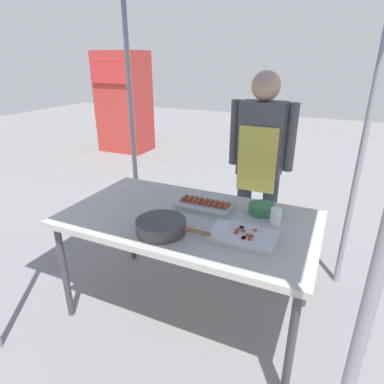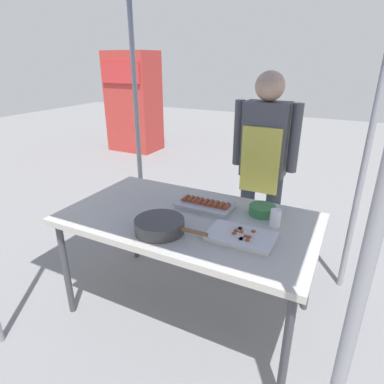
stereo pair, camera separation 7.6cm
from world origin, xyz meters
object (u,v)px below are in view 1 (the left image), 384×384
at_px(tray_grilled_sausages, 205,205).
at_px(drink_cup_near_edge, 276,216).
at_px(tray_meat_skewers, 243,235).
at_px(cooking_wok, 161,226).
at_px(vendor_woman, 260,157).
at_px(stall_table, 189,224).
at_px(condiment_bowl, 262,209).
at_px(neighbor_stall_left, 124,102).

xyz_separation_m(tray_grilled_sausages, drink_cup_near_edge, (0.48, -0.04, 0.03)).
height_order(tray_grilled_sausages, tray_meat_skewers, tray_grilled_sausages).
height_order(tray_grilled_sausages, cooking_wok, cooking_wok).
bearing_deg(drink_cup_near_edge, tray_grilled_sausages, 174.80).
xyz_separation_m(drink_cup_near_edge, vendor_woman, (-0.28, 0.71, 0.15)).
distance_m(stall_table, tray_grilled_sausages, 0.19).
xyz_separation_m(tray_meat_skewers, cooking_wok, (-0.45, -0.13, 0.03)).
bearing_deg(vendor_woman, drink_cup_near_edge, 111.63).
bearing_deg(drink_cup_near_edge, tray_meat_skewers, -118.16).
height_order(tray_grilled_sausages, condiment_bowl, condiment_bowl).
bearing_deg(drink_cup_near_edge, condiment_bowl, 133.56).
xyz_separation_m(stall_table, tray_meat_skewers, (0.39, -0.12, 0.07)).
height_order(tray_meat_skewers, condiment_bowl, condiment_bowl).
bearing_deg(tray_meat_skewers, cooking_wok, -163.71).
xyz_separation_m(stall_table, condiment_bowl, (0.41, 0.24, 0.08)).
relative_size(cooking_wok, vendor_woman, 0.28).
xyz_separation_m(stall_table, tray_grilled_sausages, (0.04, 0.17, 0.07)).
bearing_deg(tray_grilled_sausages, condiment_bowl, 11.36).
relative_size(stall_table, condiment_bowl, 9.42).
bearing_deg(neighbor_stall_left, condiment_bowl, -43.79).
relative_size(tray_grilled_sausages, tray_meat_skewers, 1.00).
distance_m(stall_table, tray_meat_skewers, 0.42).
bearing_deg(drink_cup_near_edge, cooking_wok, -147.24).
distance_m(condiment_bowl, drink_cup_near_edge, 0.16).
distance_m(tray_meat_skewers, vendor_woman, 0.98).
xyz_separation_m(tray_meat_skewers, condiment_bowl, (0.02, 0.36, 0.01)).
height_order(drink_cup_near_edge, vendor_woman, vendor_woman).
height_order(tray_grilled_sausages, vendor_woman, vendor_woman).
relative_size(cooking_wok, condiment_bowl, 2.65).
bearing_deg(tray_meat_skewers, condiment_bowl, 87.31).
bearing_deg(tray_meat_skewers, stall_table, 163.47).
distance_m(tray_grilled_sausages, drink_cup_near_edge, 0.48).
distance_m(stall_table, condiment_bowl, 0.48).
distance_m(tray_grilled_sausages, tray_meat_skewers, 0.45).
distance_m(stall_table, vendor_woman, 0.91).
height_order(tray_meat_skewers, vendor_woman, vendor_woman).
relative_size(condiment_bowl, neighbor_stall_left, 0.09).
bearing_deg(stall_table, vendor_woman, 74.04).
bearing_deg(neighbor_stall_left, drink_cup_near_edge, -43.88).
xyz_separation_m(cooking_wok, vendor_woman, (0.30, 1.08, 0.16)).
height_order(cooking_wok, condiment_bowl, cooking_wok).
bearing_deg(cooking_wok, vendor_woman, 74.71).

